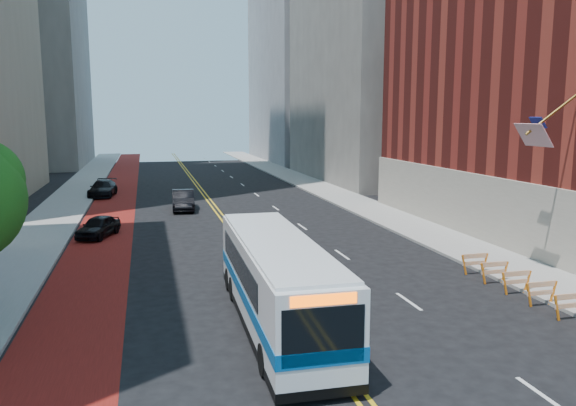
# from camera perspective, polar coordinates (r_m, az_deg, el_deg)

# --- Properties ---
(ground) EXTENTS (160.00, 160.00, 0.00)m
(ground) POSITION_cam_1_polar(r_m,az_deg,el_deg) (16.74, 6.26, -17.69)
(ground) COLOR black
(ground) RESTS_ON ground
(sidewalk_left) EXTENTS (4.00, 140.00, 0.15)m
(sidewalk_left) POSITION_cam_1_polar(r_m,az_deg,el_deg) (45.10, -22.56, -1.24)
(sidewalk_left) COLOR gray
(sidewalk_left) RESTS_ON ground
(sidewalk_right) EXTENTS (4.00, 140.00, 0.15)m
(sidewalk_right) POSITION_cam_1_polar(r_m,az_deg,el_deg) (47.86, 7.15, -0.07)
(sidewalk_right) COLOR gray
(sidewalk_right) RESTS_ON ground
(bus_lane_paint) EXTENTS (3.60, 140.00, 0.01)m
(bus_lane_paint) POSITION_cam_1_polar(r_m,az_deg,el_deg) (44.70, -17.60, -1.15)
(bus_lane_paint) COLOR #61120D
(bus_lane_paint) RESTS_ON ground
(center_line_inner) EXTENTS (0.14, 140.00, 0.01)m
(center_line_inner) POSITION_cam_1_polar(r_m,az_deg,el_deg) (44.92, -7.47, -0.76)
(center_line_inner) COLOR gold
(center_line_inner) RESTS_ON ground
(center_line_outer) EXTENTS (0.14, 140.00, 0.01)m
(center_line_outer) POSITION_cam_1_polar(r_m,az_deg,el_deg) (44.96, -7.02, -0.74)
(center_line_outer) COLOR gold
(center_line_outer) RESTS_ON ground
(lane_dashes) EXTENTS (0.14, 98.20, 0.01)m
(lane_dashes) POSITION_cam_1_polar(r_m,az_deg,el_deg) (53.50, -3.21, 0.85)
(lane_dashes) COLOR silver
(lane_dashes) RESTS_ON ground
(midrise_right_near) EXTENTS (18.00, 26.00, 40.00)m
(midrise_right_near) POSITION_cam_1_polar(r_m,az_deg,el_deg) (69.31, 10.72, 19.15)
(midrise_right_near) COLOR slate
(midrise_right_near) RESTS_ON ground
(construction_barriers) EXTENTS (1.42, 10.91, 1.00)m
(construction_barriers) POSITION_cam_1_polar(r_m,az_deg,el_deg) (23.94, 25.51, -8.51)
(construction_barriers) COLOR orange
(construction_barriers) RESTS_ON ground
(transit_bus) EXTENTS (2.81, 11.62, 3.18)m
(transit_bus) POSITION_cam_1_polar(r_m,az_deg,el_deg) (20.17, -1.20, -7.87)
(transit_bus) COLOR silver
(transit_bus) RESTS_ON ground
(car_a) EXTENTS (2.85, 4.18, 1.32)m
(car_a) POSITION_cam_1_polar(r_m,az_deg,el_deg) (36.74, -18.72, -2.27)
(car_a) COLOR black
(car_a) RESTS_ON ground
(car_b) EXTENTS (1.91, 4.89, 1.59)m
(car_b) POSITION_cam_1_polar(r_m,az_deg,el_deg) (45.49, -10.60, 0.29)
(car_b) COLOR black
(car_b) RESTS_ON ground
(car_c) EXTENTS (2.65, 5.35, 1.49)m
(car_c) POSITION_cam_1_polar(r_m,az_deg,el_deg) (55.00, -18.30, 1.41)
(car_c) COLOR black
(car_c) RESTS_ON ground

